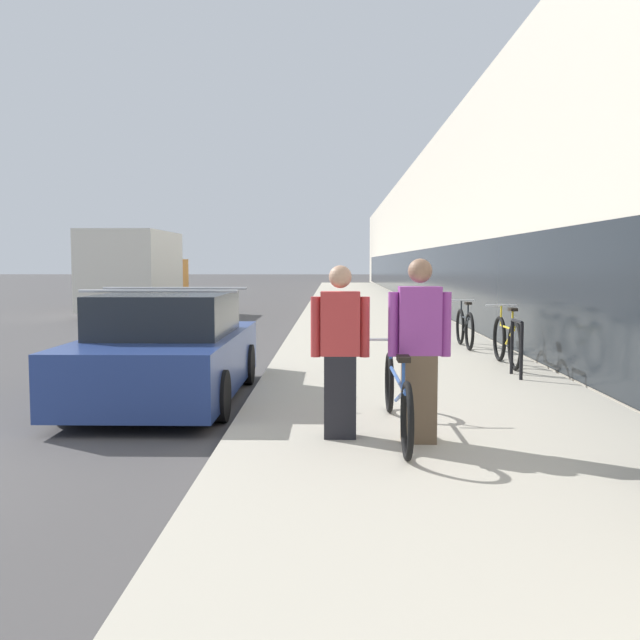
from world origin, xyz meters
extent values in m
cube|color=#B2AA99|center=(5.93, 21.00, 0.07)|extent=(4.47, 70.00, 0.14)
cube|color=beige|center=(13.22, 29.00, 3.10)|extent=(10.00, 70.00, 6.20)
cube|color=#1E2328|center=(8.26, 29.00, 1.25)|extent=(0.10, 63.00, 2.20)
torus|color=black|center=(5.39, 2.36, 0.48)|extent=(0.06, 0.68, 0.68)
torus|color=black|center=(5.39, 0.42, 0.48)|extent=(0.06, 0.68, 0.68)
cylinder|color=#2D56A8|center=(5.39, 1.39, 0.68)|extent=(0.04, 1.66, 0.04)
cylinder|color=#2D56A8|center=(5.39, 1.00, 0.59)|extent=(0.04, 0.98, 0.31)
cylinder|color=#2D56A8|center=(5.39, 0.77, 0.82)|extent=(0.03, 0.03, 0.28)
cube|color=black|center=(5.39, 0.77, 0.96)|extent=(0.11, 0.22, 0.05)
cylinder|color=#2D56A8|center=(5.39, 2.21, 0.83)|extent=(0.03, 0.03, 0.29)
cylinder|color=silver|center=(5.39, 2.21, 0.98)|extent=(0.52, 0.03, 0.03)
cube|color=brown|center=(5.56, 1.04, 0.55)|extent=(0.32, 0.23, 0.82)
cube|color=#933D93|center=(5.56, 1.04, 1.28)|extent=(0.39, 0.23, 0.63)
cylinder|color=#933D93|center=(5.32, 1.04, 1.24)|extent=(0.10, 0.10, 0.60)
cylinder|color=#933D93|center=(5.80, 1.04, 1.24)|extent=(0.10, 0.10, 0.60)
sphere|color=#936B51|center=(5.56, 1.04, 1.74)|extent=(0.22, 0.22, 0.22)
cube|color=black|center=(4.83, 1.20, 0.54)|extent=(0.30, 0.22, 0.79)
cube|color=#B23333|center=(4.83, 1.20, 1.24)|extent=(0.37, 0.22, 0.61)
cylinder|color=#B23333|center=(4.60, 1.20, 1.20)|extent=(0.09, 0.09, 0.57)
cylinder|color=#B23333|center=(5.06, 1.20, 1.20)|extent=(0.09, 0.09, 0.57)
sphere|color=tan|center=(4.83, 1.20, 1.68)|extent=(0.22, 0.22, 0.22)
cylinder|color=black|center=(7.45, 4.64, 0.55)|extent=(0.05, 0.05, 0.82)
cylinder|color=black|center=(7.45, 5.19, 0.55)|extent=(0.05, 0.05, 0.82)
cylinder|color=black|center=(7.45, 4.91, 0.96)|extent=(0.05, 0.55, 0.05)
torus|color=black|center=(7.59, 6.60, 0.53)|extent=(0.06, 0.77, 0.77)
torus|color=black|center=(7.59, 5.55, 0.53)|extent=(0.06, 0.77, 0.77)
cylinder|color=yellow|center=(7.59, 6.07, 0.76)|extent=(0.04, 0.89, 0.04)
cylinder|color=yellow|center=(7.59, 5.86, 0.65)|extent=(0.04, 0.55, 0.35)
cylinder|color=yellow|center=(7.59, 5.73, 0.92)|extent=(0.03, 0.03, 0.32)
cube|color=black|center=(7.59, 5.73, 1.08)|extent=(0.11, 0.22, 0.05)
cylinder|color=yellow|center=(7.59, 6.51, 0.93)|extent=(0.03, 0.03, 0.34)
cylinder|color=silver|center=(7.59, 6.51, 1.10)|extent=(0.52, 0.03, 0.03)
torus|color=black|center=(7.37, 9.09, 0.51)|extent=(0.06, 0.74, 0.74)
torus|color=black|center=(7.37, 8.10, 0.51)|extent=(0.06, 0.74, 0.74)
cylinder|color=black|center=(7.37, 8.60, 0.73)|extent=(0.04, 0.85, 0.04)
cylinder|color=black|center=(7.37, 8.40, 0.62)|extent=(0.04, 0.52, 0.33)
cylinder|color=black|center=(7.37, 8.28, 0.88)|extent=(0.03, 0.03, 0.30)
cube|color=black|center=(7.37, 8.28, 1.03)|extent=(0.11, 0.22, 0.05)
cylinder|color=black|center=(7.37, 9.01, 0.89)|extent=(0.03, 0.03, 0.32)
cylinder|color=silver|center=(7.37, 9.01, 1.05)|extent=(0.52, 0.03, 0.03)
cube|color=navy|center=(2.59, 3.71, 0.51)|extent=(1.86, 4.23, 0.73)
cube|color=#1E2328|center=(2.59, 3.71, 1.15)|extent=(1.60, 2.11, 0.54)
cylinder|color=silver|center=(2.59, 4.17, 1.46)|extent=(1.98, 0.04, 0.04)
cylinder|color=silver|center=(2.59, 3.24, 1.46)|extent=(1.98, 0.04, 0.04)
cylinder|color=black|center=(1.72, 4.98, 0.30)|extent=(0.22, 0.60, 0.60)
cylinder|color=black|center=(3.45, 4.98, 0.30)|extent=(0.22, 0.60, 0.60)
cylinder|color=black|center=(1.72, 2.44, 0.30)|extent=(0.22, 0.60, 0.60)
cylinder|color=black|center=(3.45, 2.44, 0.30)|extent=(0.22, 0.60, 0.60)
cube|color=orange|center=(-2.18, 21.96, 1.10)|extent=(2.30, 1.54, 1.73)
cube|color=silver|center=(-2.18, 18.88, 1.56)|extent=(2.50, 4.63, 2.66)
cylinder|color=black|center=(-3.33, 21.56, 0.42)|extent=(0.28, 0.84, 0.84)
cylinder|color=black|center=(-1.03, 21.56, 0.42)|extent=(0.28, 0.84, 0.84)
cylinder|color=black|center=(-3.33, 17.95, 0.42)|extent=(0.28, 0.84, 0.84)
cylinder|color=black|center=(-1.03, 17.95, 0.42)|extent=(0.28, 0.84, 0.84)
camera|label=1|loc=(4.77, -5.54, 1.81)|focal=40.00mm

